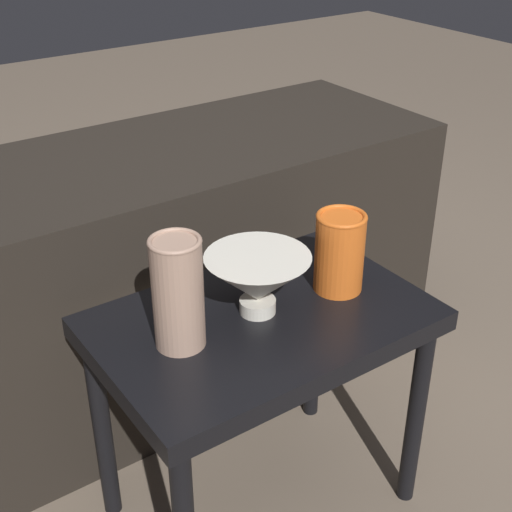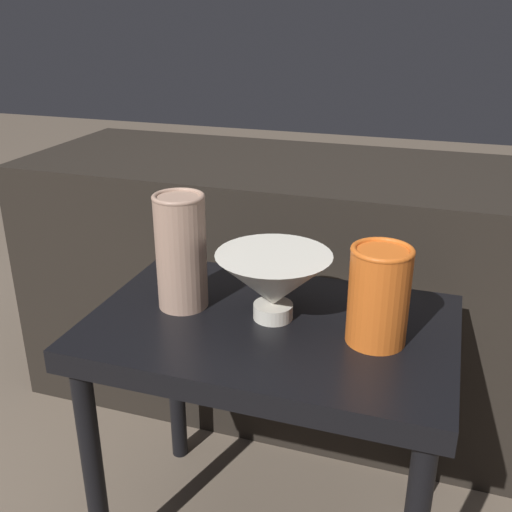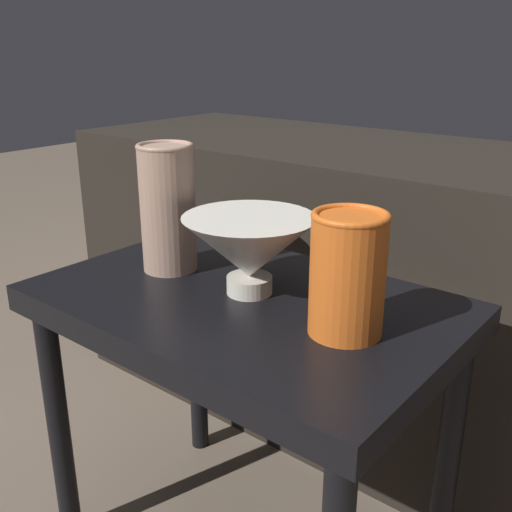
% 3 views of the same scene
% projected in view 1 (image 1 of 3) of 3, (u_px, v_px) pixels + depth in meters
% --- Properties ---
extents(ground_plane, '(8.00, 8.00, 0.00)m').
position_uv_depth(ground_plane, '(261.00, 501.00, 1.54)').
color(ground_plane, '#6B5B4C').
extents(table, '(0.61, 0.40, 0.49)m').
position_uv_depth(table, '(261.00, 344.00, 1.33)').
color(table, black).
rests_on(table, ground_plane).
extents(couch_backdrop, '(1.51, 0.50, 0.63)m').
position_uv_depth(couch_backdrop, '(142.00, 278.00, 1.75)').
color(couch_backdrop, black).
rests_on(couch_backdrop, ground_plane).
extents(bowl, '(0.19, 0.19, 0.12)m').
position_uv_depth(bowl, '(259.00, 279.00, 1.28)').
color(bowl, silver).
rests_on(bowl, table).
extents(vase_textured_left, '(0.09, 0.09, 0.20)m').
position_uv_depth(vase_textured_left, '(178.00, 292.00, 1.17)').
color(vase_textured_left, tan).
rests_on(vase_textured_left, table).
extents(vase_colorful_right, '(0.10, 0.10, 0.16)m').
position_uv_depth(vase_colorful_right, '(340.00, 251.00, 1.34)').
color(vase_colorful_right, orange).
rests_on(vase_colorful_right, table).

